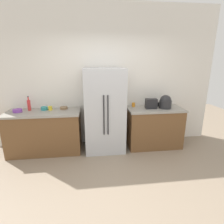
# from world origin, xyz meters

# --- Properties ---
(ground_plane) EXTENTS (10.00, 10.00, 0.00)m
(ground_plane) POSITION_xyz_m (0.00, 0.00, 0.00)
(ground_plane) COLOR gray
(kitchen_back_panel) EXTENTS (5.00, 0.10, 3.09)m
(kitchen_back_panel) POSITION_xyz_m (0.00, 1.77, 1.54)
(kitchen_back_panel) COLOR silver
(kitchen_back_panel) RESTS_ON ground_plane
(counter_left) EXTENTS (1.51, 0.67, 0.90)m
(counter_left) POSITION_xyz_m (-1.36, 1.39, 0.45)
(counter_left) COLOR brown
(counter_left) RESTS_ON ground_plane
(counter_right) EXTENTS (1.22, 0.67, 0.90)m
(counter_right) POSITION_xyz_m (1.05, 1.39, 0.45)
(counter_right) COLOR brown
(counter_right) RESTS_ON ground_plane
(refrigerator) EXTENTS (0.84, 0.71, 1.77)m
(refrigerator) POSITION_xyz_m (-0.08, 1.36, 0.89)
(refrigerator) COLOR #B7BABF
(refrigerator) RESTS_ON ground_plane
(toaster) EXTENTS (0.24, 0.14, 0.22)m
(toaster) POSITION_xyz_m (0.95, 1.36, 1.01)
(toaster) COLOR black
(toaster) RESTS_ON counter_right
(rice_cooker) EXTENTS (0.27, 0.27, 0.30)m
(rice_cooker) POSITION_xyz_m (1.27, 1.35, 1.03)
(rice_cooker) COLOR #262628
(rice_cooker) RESTS_ON counter_right
(bottle_a) EXTENTS (0.07, 0.07, 0.30)m
(bottle_a) POSITION_xyz_m (-1.66, 1.53, 1.02)
(bottle_a) COLOR red
(bottle_a) RESTS_ON counter_left
(cup_a) EXTENTS (0.08, 0.08, 0.09)m
(cup_a) POSITION_xyz_m (-1.22, 1.49, 0.94)
(cup_a) COLOR yellow
(cup_a) RESTS_ON counter_left
(cup_b) EXTENTS (0.09, 0.09, 0.09)m
(cup_b) POSITION_xyz_m (1.17, 1.55, 0.94)
(cup_b) COLOR black
(cup_b) RESTS_ON counter_right
(cup_c) EXTENTS (0.07, 0.07, 0.09)m
(cup_c) POSITION_xyz_m (0.60, 1.56, 0.94)
(cup_c) COLOR orange
(cup_c) RESTS_ON counter_right
(bowl_a) EXTENTS (0.14, 0.14, 0.07)m
(bowl_a) POSITION_xyz_m (-1.35, 1.52, 0.93)
(bowl_a) COLOR teal
(bowl_a) RESTS_ON counter_left
(bowl_b) EXTENTS (0.16, 0.16, 0.05)m
(bowl_b) POSITION_xyz_m (-0.95, 1.54, 0.92)
(bowl_b) COLOR brown
(bowl_b) RESTS_ON counter_left
(bowl_c) EXTENTS (0.18, 0.18, 0.06)m
(bowl_c) POSITION_xyz_m (-1.86, 1.43, 0.93)
(bowl_c) COLOR purple
(bowl_c) RESTS_ON counter_left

